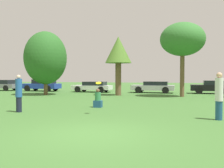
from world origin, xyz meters
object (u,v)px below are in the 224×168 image
tree_2 (182,40)px  frisbee (99,83)px  parked_car_white (93,86)px  parked_car_black (213,87)px  tree_0 (45,58)px  parked_car_silver (154,87)px  person_catcher (219,96)px  parked_car_grey (1,85)px  parked_car_blue (42,85)px  tree_1 (118,51)px  person_thrower (19,93)px  bystander_sitting (98,100)px

tree_2 → frisbee: bearing=-108.7°
tree_2 → parked_car_white: tree_2 is taller
parked_car_white → parked_car_black: parked_car_black is taller
tree_0 → parked_car_silver: bearing=29.6°
person_catcher → parked_car_grey: person_catcher is taller
parked_car_blue → parked_car_white: size_ratio=1.01×
tree_0 → tree_1: bearing=8.6°
parked_car_grey → parked_car_black: (24.29, 0.33, 0.02)m
person_thrower → tree_0: bearing=112.4°
parked_car_grey → parked_car_white: 11.83m
parked_car_blue → person_thrower: bearing=117.0°
tree_0 → tree_2: size_ratio=0.94×
tree_1 → tree_2: size_ratio=0.85×
person_catcher → parked_car_white: (-10.73, 15.94, -0.37)m
person_catcher → tree_2: size_ratio=0.31×
parked_car_grey → parked_car_blue: size_ratio=1.04×
person_catcher → parked_car_white: person_catcher is taller
person_thrower → person_catcher: 9.21m
parked_car_white → parked_car_black: (12.46, 0.54, 0.08)m
bystander_sitting → parked_car_silver: (1.87, 13.50, 0.22)m
bystander_sitting → parked_car_blue: bearing=129.4°
parked_car_white → parked_car_silver: (6.58, 0.38, 0.02)m
person_thrower → tree_2: size_ratio=0.29×
person_catcher → frisbee: size_ratio=7.43×
person_thrower → tree_2: (7.90, 11.73, 3.91)m
frisbee → tree_0: tree_0 is taller
tree_0 → person_thrower: bearing=-67.6°
bystander_sitting → parked_car_white: size_ratio=0.25×
frisbee → tree_1: bearing=98.6°
bystander_sitting → parked_car_black: 15.72m
frisbee → parked_car_grey: size_ratio=0.06×
tree_0 → parked_car_grey: size_ratio=1.32×
person_catcher → tree_2: (-1.31, 11.73, 3.86)m
tree_1 → parked_car_silver: (2.79, 4.39, -3.36)m
person_thrower → tree_0: size_ratio=0.31×
frisbee → tree_2: size_ratio=0.04×
person_thrower → parked_car_grey: bearing=129.6°
tree_0 → parked_car_black: (15.43, 5.58, -2.74)m
person_thrower → parked_car_silver: size_ratio=0.41×
tree_0 → frisbee: bearing=-51.3°
parked_car_black → person_thrower: bearing=57.6°
person_catcher → parked_car_blue: (-17.07, 16.25, -0.27)m
person_thrower → parked_car_white: (-1.52, 15.93, -0.31)m
person_thrower → tree_1: size_ratio=0.34×
parked_car_white → parked_car_grey: bearing=0.2°
parked_car_black → parked_car_white: bearing=3.7°
person_catcher → tree_0: bearing=-38.5°
parked_car_silver → person_catcher: bearing=105.5°
person_thrower → parked_car_silver: 17.08m
bystander_sitting → tree_0: tree_0 is taller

